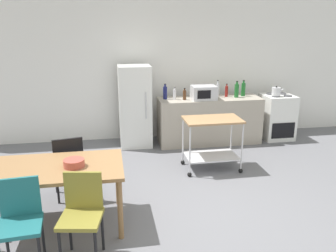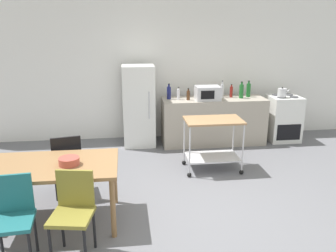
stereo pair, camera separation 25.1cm
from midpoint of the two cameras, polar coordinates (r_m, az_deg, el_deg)
The scene contains 20 objects.
ground_plane at distance 4.57m, azimuth 3.19°, elevation -13.90°, with size 12.00×12.00×0.00m, color slate.
back_wall at distance 7.14m, azimuth -2.47°, elevation 9.63°, with size 8.40×0.12×2.90m, color white.
kitchen_counter at distance 6.94m, azimuth 5.68°, elevation 0.92°, with size 2.00×0.64×0.90m, color #A89E8E.
dining_table at distance 4.24m, azimuth -19.36°, elevation -7.26°, with size 1.50×0.90×0.75m.
chair_teal at distance 3.77m, azimuth -24.80°, elevation -13.56°, with size 0.43×0.43×0.89m.
chair_olive at distance 3.69m, azimuth -15.83°, elevation -13.26°, with size 0.46×0.46×0.89m.
chair_black at distance 4.90m, azimuth -17.37°, elevation -5.73°, with size 0.47×0.47×0.89m.
stove_oven at distance 7.46m, azimuth 16.44°, elevation 1.45°, with size 0.60×0.61×0.92m.
refrigerator at distance 6.72m, azimuth -6.50°, elevation 3.24°, with size 0.60×0.63×1.55m.
kitchen_cart at distance 5.63m, azimuth 5.92°, elevation -1.54°, with size 0.91×0.57×0.85m.
bottle_wine at distance 6.68m, azimuth -1.56°, elevation 5.47°, with size 0.08×0.08×0.30m.
bottle_hot_sauce at distance 6.66m, azimuth 0.01°, elevation 5.22°, with size 0.06×0.06×0.24m.
bottle_olive_oil at distance 6.63m, azimuth 1.63°, elevation 5.10°, with size 0.06×0.06×0.22m.
microwave at distance 6.67m, azimuth 4.78°, elevation 5.43°, with size 0.46×0.35×0.26m.
bottle_sesame_oil at distance 6.94m, azimuth 7.06°, elevation 5.85°, with size 0.06×0.06×0.33m.
bottle_soy_sauce at distance 6.99m, azimuth 8.51°, elevation 5.64°, with size 0.06×0.06×0.26m.
bottle_soda at distance 6.95m, azimuth 10.11°, elevation 5.74°, with size 0.08×0.08×0.32m.
bottle_vinegar at distance 7.10m, azimuth 11.19°, elevation 5.91°, with size 0.08×0.08×0.32m.
fruit_bowl at distance 4.12m, azimuth -16.79°, elevation -5.83°, with size 0.24×0.24×0.09m, color #B24C3F.
kettle at distance 7.21m, azimuth 16.28°, elevation 5.43°, with size 0.24×0.17×0.19m.
Camera 1 is at (-1.04, -3.81, 2.32)m, focal length 37.36 mm.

